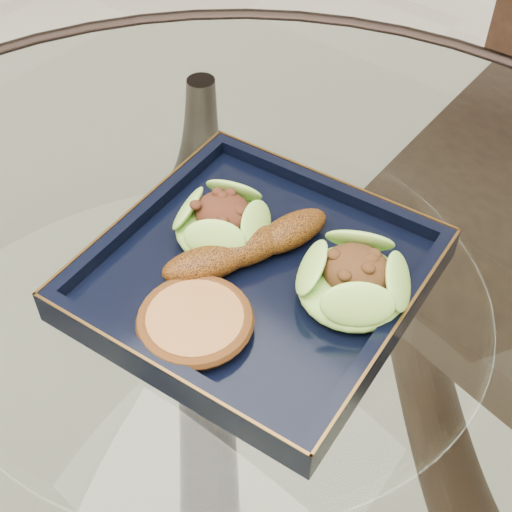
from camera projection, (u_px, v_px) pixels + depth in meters
The scene contains 6 objects.
dining_table at pixel (230, 429), 0.73m from camera, with size 1.13×1.13×0.77m.
navy_plate at pixel (256, 279), 0.64m from camera, with size 0.27×0.27×0.02m, color black.
lettuce_wrap_left at pixel (222, 224), 0.65m from camera, with size 0.09×0.09×0.03m, color #72A530.
lettuce_wrap_right at pixel (353, 283), 0.60m from camera, with size 0.09×0.09×0.03m, color #68A730.
roasted_plantain at pixel (249, 247), 0.63m from camera, with size 0.16×0.03×0.03m, color #6B360B.
crumb_patty at pixel (195, 322), 0.58m from camera, with size 0.08×0.08×0.02m, color #A16B35.
Camera 1 is at (0.25, -0.27, 1.25)m, focal length 50.00 mm.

